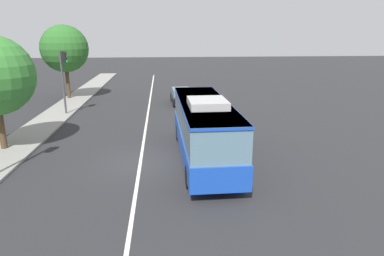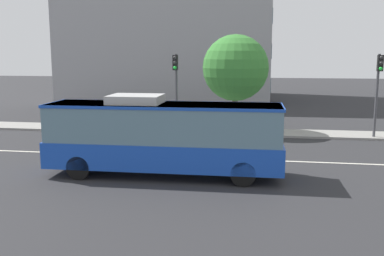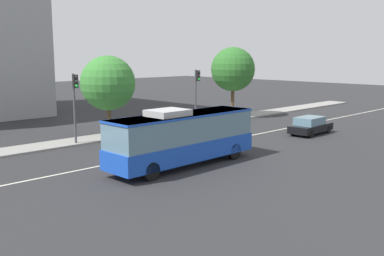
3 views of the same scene
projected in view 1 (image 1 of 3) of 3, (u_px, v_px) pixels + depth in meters
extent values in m
plane|color=#28282B|center=(140.00, 163.00, 17.48)|extent=(160.00, 160.00, 0.00)
cube|color=silver|center=(140.00, 163.00, 17.48)|extent=(76.00, 0.16, 0.01)
cube|color=#1947B7|center=(204.00, 141.00, 17.85)|extent=(10.04, 2.65, 1.10)
cube|color=slate|center=(204.00, 117.00, 17.48)|extent=(9.83, 2.57, 1.58)
cube|color=#1947B7|center=(204.00, 103.00, 17.29)|extent=(9.94, 2.62, 0.12)
cube|color=#B2B2B2|center=(208.00, 103.00, 16.07)|extent=(2.23, 1.83, 0.36)
cylinder|color=black|center=(179.00, 132.00, 21.12)|extent=(1.00, 0.31, 1.00)
cylinder|color=black|center=(213.00, 131.00, 21.34)|extent=(1.00, 0.31, 1.00)
cylinder|color=black|center=(189.00, 177.00, 14.61)|extent=(1.00, 0.31, 1.00)
cylinder|color=black|center=(239.00, 174.00, 14.84)|extent=(1.00, 0.31, 1.00)
cube|color=black|center=(181.00, 98.00, 32.19)|extent=(4.57, 1.98, 0.60)
cube|color=slate|center=(181.00, 92.00, 31.78)|extent=(2.59, 1.76, 0.64)
cylinder|color=black|center=(172.00, 97.00, 33.57)|extent=(0.65, 0.25, 0.64)
cylinder|color=black|center=(187.00, 97.00, 33.78)|extent=(0.65, 0.25, 0.64)
cylinder|color=black|center=(174.00, 103.00, 30.71)|extent=(0.65, 0.25, 0.64)
cylinder|color=black|center=(191.00, 103.00, 30.92)|extent=(0.65, 0.25, 0.64)
cylinder|color=#47474C|center=(63.00, 83.00, 27.09)|extent=(0.16, 0.16, 5.20)
cube|color=black|center=(64.00, 57.00, 26.56)|extent=(0.33, 0.29, 0.96)
sphere|color=#2D2D2D|center=(66.00, 53.00, 26.49)|extent=(0.22, 0.22, 0.22)
sphere|color=#2D2D2D|center=(66.00, 57.00, 26.58)|extent=(0.22, 0.22, 0.22)
sphere|color=#1ED838|center=(66.00, 62.00, 26.67)|extent=(0.22, 0.22, 0.22)
cylinder|color=#4C3823|center=(68.00, 83.00, 33.92)|extent=(0.36, 0.36, 3.31)
sphere|color=#2D6B28|center=(64.00, 49.00, 33.00)|extent=(4.60, 4.60, 4.60)
cylinder|color=#4C3823|center=(2.00, 128.00, 19.02)|extent=(0.36, 0.36, 2.65)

